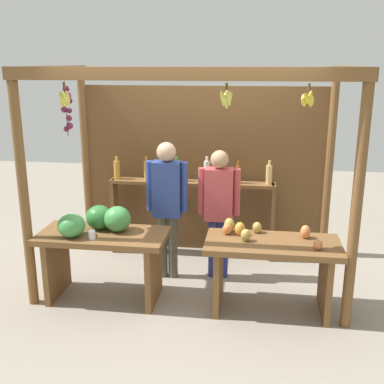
% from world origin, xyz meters
% --- Properties ---
extents(ground_plane, '(12.00, 12.00, 0.00)m').
position_xyz_m(ground_plane, '(0.00, 0.00, 0.00)').
color(ground_plane, gray).
rests_on(ground_plane, ground).
extents(market_stall, '(3.31, 1.84, 2.42)m').
position_xyz_m(market_stall, '(-0.01, 0.42, 1.39)').
color(market_stall, brown).
rests_on(market_stall, ground).
extents(fruit_counter_left, '(1.34, 0.66, 1.01)m').
position_xyz_m(fruit_counter_left, '(-0.90, -0.64, 0.66)').
color(fruit_counter_left, brown).
rests_on(fruit_counter_left, ground).
extents(fruit_counter_right, '(1.34, 0.64, 0.89)m').
position_xyz_m(fruit_counter_right, '(0.86, -0.64, 0.56)').
color(fruit_counter_right, brown).
rests_on(fruit_counter_right, ground).
extents(bottle_shelf_unit, '(2.13, 0.22, 1.33)m').
position_xyz_m(bottle_shelf_unit, '(-0.12, 0.65, 0.80)').
color(bottle_shelf_unit, brown).
rests_on(bottle_shelf_unit, ground).
extents(vendor_man, '(0.48, 0.22, 1.61)m').
position_xyz_m(vendor_man, '(-0.31, -0.04, 0.97)').
color(vendor_man, '#555141').
rests_on(vendor_man, ground).
extents(vendor_woman, '(0.48, 0.21, 1.52)m').
position_xyz_m(vendor_woman, '(0.28, 0.04, 0.91)').
color(vendor_woman, navy).
rests_on(vendor_woman, ground).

